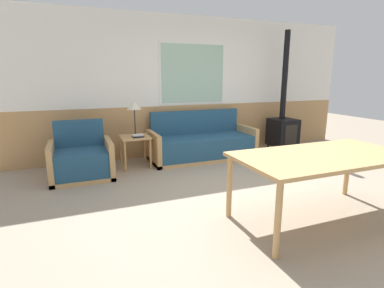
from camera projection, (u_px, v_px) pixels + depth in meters
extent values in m
plane|color=gray|center=(267.00, 198.00, 3.93)|extent=(16.00, 16.00, 0.00)
cube|color=tan|center=(193.00, 129.00, 6.20)|extent=(7.20, 0.06, 1.00)
cube|color=white|center=(193.00, 61.00, 5.90)|extent=(7.20, 0.06, 1.70)
cube|color=white|center=(193.00, 74.00, 5.91)|extent=(1.38, 0.01, 1.19)
cube|color=#99BCA8|center=(193.00, 74.00, 5.90)|extent=(1.30, 0.02, 1.11)
cube|color=tan|center=(202.00, 157.00, 5.82)|extent=(2.00, 0.83, 0.06)
cube|color=navy|center=(203.00, 146.00, 5.75)|extent=(1.84, 0.75, 0.38)
cube|color=navy|center=(195.00, 122.00, 6.00)|extent=(1.84, 0.10, 0.46)
cube|color=tan|center=(154.00, 148.00, 5.41)|extent=(0.08, 0.83, 0.58)
cube|color=tan|center=(246.00, 140.00, 6.10)|extent=(0.08, 0.83, 0.58)
cube|color=tan|center=(83.00, 175.00, 4.74)|extent=(0.93, 0.81, 0.06)
cube|color=navy|center=(82.00, 163.00, 4.67)|extent=(0.77, 0.73, 0.38)
cube|color=navy|center=(79.00, 133.00, 4.92)|extent=(0.77, 0.10, 0.43)
cube|color=tan|center=(52.00, 163.00, 4.53)|extent=(0.08, 0.81, 0.58)
cube|color=tan|center=(110.00, 157.00, 4.83)|extent=(0.08, 0.81, 0.58)
cube|color=tan|center=(135.00, 137.00, 5.19)|extent=(0.50, 0.50, 0.03)
cylinder|color=tan|center=(125.00, 157.00, 4.98)|extent=(0.04, 0.04, 0.52)
cylinder|color=tan|center=(151.00, 154.00, 5.13)|extent=(0.04, 0.04, 0.52)
cylinder|color=tan|center=(121.00, 151.00, 5.37)|extent=(0.04, 0.04, 0.52)
cylinder|color=tan|center=(145.00, 148.00, 5.53)|extent=(0.04, 0.04, 0.52)
cylinder|color=#262628|center=(135.00, 135.00, 5.27)|extent=(0.12, 0.12, 0.02)
cylinder|color=#262628|center=(135.00, 122.00, 5.22)|extent=(0.02, 0.02, 0.44)
cone|color=beige|center=(134.00, 105.00, 5.16)|extent=(0.25, 0.25, 0.16)
cube|color=black|center=(138.00, 137.00, 5.11)|extent=(0.19, 0.16, 0.02)
cube|color=white|center=(138.00, 135.00, 5.12)|extent=(0.18, 0.11, 0.03)
cube|color=tan|center=(324.00, 156.00, 3.20)|extent=(1.91, 0.98, 0.04)
cylinder|color=tan|center=(278.00, 221.00, 2.57)|extent=(0.06, 0.06, 0.71)
cylinder|color=tan|center=(229.00, 187.00, 3.35)|extent=(0.06, 0.06, 0.71)
cylinder|color=tan|center=(348.00, 169.00, 4.00)|extent=(0.06, 0.06, 0.71)
cylinder|color=black|center=(280.00, 150.00, 6.25)|extent=(0.04, 0.04, 0.10)
cylinder|color=black|center=(296.00, 149.00, 6.39)|extent=(0.04, 0.04, 0.10)
cylinder|color=black|center=(268.00, 146.00, 6.63)|extent=(0.04, 0.04, 0.10)
cylinder|color=black|center=(283.00, 145.00, 6.78)|extent=(0.04, 0.04, 0.10)
cube|color=black|center=(283.00, 132.00, 6.44)|extent=(0.50, 0.53, 0.57)
cube|color=black|center=(291.00, 134.00, 6.19)|extent=(0.30, 0.01, 0.40)
cylinder|color=black|center=(285.00, 76.00, 6.22)|extent=(0.12, 0.12, 1.80)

